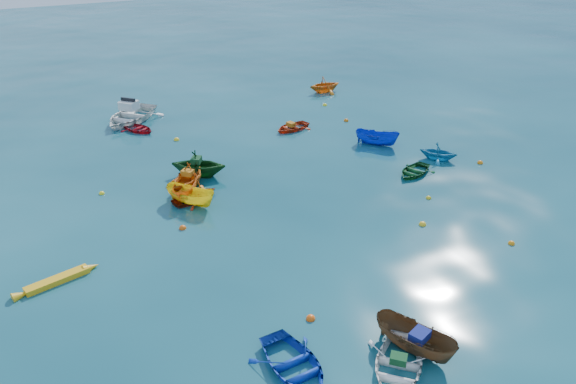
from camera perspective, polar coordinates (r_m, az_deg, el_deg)
name	(u,v)px	position (r m, az deg, el deg)	size (l,w,h in m)	color
ground	(335,243)	(26.66, 4.85, -5.16)	(160.00, 160.00, 0.00)	#093743
dinghy_blue_sw	(294,371)	(20.15, 0.63, -17.68)	(2.43, 3.40, 0.71)	#0D33AC
dinghy_white_near	(397,372)	(20.46, 11.00, -17.49)	(2.43, 3.39, 0.70)	white
sampan_brown_mid	(414,351)	(21.32, 12.64, -15.46)	(1.20, 3.19, 1.24)	#55381E
dinghy_orange_w	(188,188)	(32.04, -10.08, 0.38)	(2.59, 3.00, 1.58)	orange
sampan_yellow_mid	(192,204)	(30.31, -9.76, -1.23)	(1.13, 3.01, 1.16)	yellow
dinghy_green_e	(414,174)	(34.08, 12.64, 1.82)	(1.93, 2.70, 0.56)	#114C1F
dinghy_cyan_se	(438,159)	(36.40, 14.95, 3.22)	(1.96, 2.28, 1.20)	teal
dinghy_red_nw	(196,200)	(30.74, -9.36, -0.76)	(1.88, 2.63, 0.55)	#AA260E
sampan_orange_n	(186,196)	(31.19, -10.29, -0.42)	(1.09, 2.89, 1.12)	orange
dinghy_green_n	(199,176)	(33.41, -9.01, 1.63)	(2.75, 3.19, 1.68)	#104515
dinghy_red_ne	(292,130)	(40.02, 0.40, 6.37)	(1.97, 2.75, 0.57)	red
sampan_blue_far	(376,145)	(37.88, 8.98, 4.78)	(1.10, 2.93, 1.13)	#0E2DB8
dinghy_red_far	(139,131)	(41.15, -14.93, 6.02)	(1.82, 2.54, 0.53)	#9E0D17
dinghy_orange_far	(324,92)	(48.61, 3.72, 10.11)	(2.39, 2.77, 1.46)	orange
kayak_yellow	(58,282)	(25.89, -22.34, -8.48)	(0.48, 3.37, 0.33)	#F7B016
motorboat_white	(131,121)	(43.28, -15.67, 6.97)	(3.65, 5.10, 1.66)	silver
tarp_green_a	(399,359)	(20.19, 11.17, -16.30)	(0.57, 0.43, 0.27)	#124820
tarp_blue_a	(420,336)	(20.75, 13.23, -14.02)	(0.71, 0.54, 0.34)	navy
tarp_orange_a	(188,173)	(31.67, -10.17, 1.94)	(0.63, 0.48, 0.31)	orange
tarp_green_b	(196,160)	(33.01, -9.31, 3.22)	(0.70, 0.53, 0.34)	#10401E
tarp_orange_b	(291,124)	(39.81, 0.29, 6.90)	(0.58, 0.44, 0.28)	#B76612
buoy_or_a	(311,319)	(22.15, 2.31, -12.77)	(0.37, 0.37, 0.37)	#FF590D
buoy_ye_a	(422,225)	(28.77, 13.50, -3.27)	(0.37, 0.37, 0.37)	yellow
buoy_or_b	(511,244)	(28.49, 21.74, -4.92)	(0.32, 0.32, 0.32)	orange
buoy_ye_b	(102,194)	(32.59, -18.39, -0.18)	(0.31, 0.31, 0.31)	yellow
buoy_or_c	(183,229)	(28.16, -10.65, -3.67)	(0.36, 0.36, 0.36)	#EA560C
buoy_ye_c	(429,198)	(31.40, 14.09, -0.63)	(0.29, 0.29, 0.29)	gold
buoy_or_d	(480,163)	(36.61, 18.92, 2.78)	(0.36, 0.36, 0.36)	orange
buoy_ye_d	(177,140)	(38.88, -11.25, 5.19)	(0.38, 0.38, 0.38)	yellow
buoy_or_e	(346,121)	(41.90, 5.92, 7.19)	(0.36, 0.36, 0.36)	#D3630B
buoy_ye_e	(325,105)	(45.17, 3.77, 8.77)	(0.33, 0.33, 0.33)	yellow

